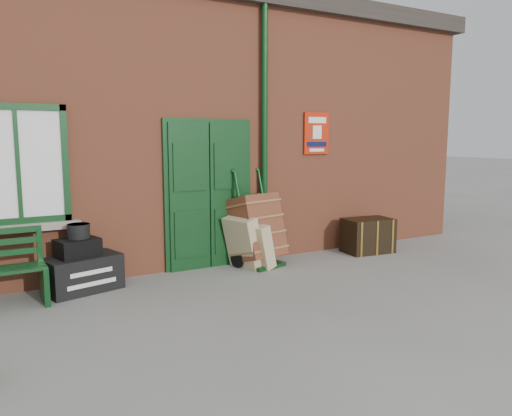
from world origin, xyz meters
TOP-DOWN VIEW (x-y plane):
  - ground at (0.00, 0.00)m, footprint 80.00×80.00m
  - station_building at (-0.00, 3.49)m, footprint 10.30×4.30m
  - houdini_trunk at (-2.24, 1.15)m, footprint 1.03×0.73m
  - strongbox at (-2.29, 1.15)m, footprint 0.59×0.49m
  - hatbox at (-2.26, 1.18)m, footprint 0.34×0.34m
  - suitcase_back at (0.10, 1.12)m, footprint 0.54×0.65m
  - suitcase_front at (0.28, 1.02)m, footprint 0.48×0.58m
  - porter_trolley at (0.38, 1.22)m, footprint 0.88×0.92m
  - dark_trunk at (2.50, 1.01)m, footprint 0.87×0.62m

SIDE VIEW (x-z plane):
  - ground at x=0.00m, z-range 0.00..0.00m
  - houdini_trunk at x=-2.24m, z-range 0.00..0.46m
  - dark_trunk at x=2.50m, z-range 0.00..0.59m
  - suitcase_front at x=0.28m, z-range 0.00..0.70m
  - suitcase_back at x=0.10m, z-range 0.00..0.81m
  - porter_trolley at x=0.38m, z-range -0.17..1.31m
  - strongbox at x=-2.29m, z-range 0.46..0.70m
  - hatbox at x=-2.26m, z-range 0.70..0.88m
  - station_building at x=0.00m, z-range -0.02..4.34m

